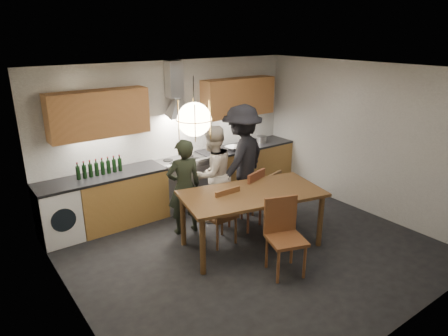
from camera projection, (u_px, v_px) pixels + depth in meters
ground at (251, 248)px, 5.96m from camera, size 5.00×5.00×0.00m
room_shell at (254, 138)px, 5.40m from camera, size 5.02×4.52×2.61m
counter_run at (184, 182)px, 7.31m from camera, size 5.00×0.62×0.90m
range_stove at (183, 183)px, 7.29m from camera, size 0.90×0.60×0.92m
wall_fixtures at (177, 104)px, 6.92m from camera, size 4.30×0.54×1.10m
pendant_lamp at (194, 119)px, 4.64m from camera, size 0.43×0.43×0.70m
dining_table at (252, 198)px, 5.81m from camera, size 2.22×1.45×0.86m
chair_back_left at (223, 212)px, 5.89m from camera, size 0.43×0.43×0.94m
chair_back_mid at (250, 195)px, 6.40m from camera, size 0.56×0.56×1.00m
chair_back_right at (269, 191)px, 6.82m from camera, size 0.46×0.46×0.83m
chair_front at (283, 230)px, 5.26m from camera, size 0.59×0.59×1.02m
person_left at (184, 187)px, 6.21m from camera, size 0.62×0.46×1.54m
person_mid at (212, 174)px, 6.63m from camera, size 0.89×0.74×1.64m
person_right at (242, 159)px, 6.94m from camera, size 1.41×1.14×1.91m
mixing_bowl at (233, 148)px, 7.67m from camera, size 0.30×0.30×0.07m
stock_pot at (262, 139)px, 8.15m from camera, size 0.25×0.25×0.14m
wine_bottles at (99, 167)px, 6.31m from camera, size 0.74×0.06×0.27m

